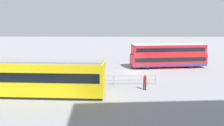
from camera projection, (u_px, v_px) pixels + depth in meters
The scene contains 7 objects.
ground_plane at pixel (134, 72), 31.06m from camera, with size 160.00×160.00×0.00m, color gray.
double_decker_bus at pixel (168, 55), 33.66m from camera, with size 12.05×4.10×3.73m.
tram_yellow at pixel (27, 77), 20.60m from camera, with size 15.19×3.26×3.53m.
pedestrian_near_railing at pixel (92, 70), 27.71m from camera, with size 0.43×0.43×1.64m.
pedestrian_crossing at pixel (145, 81), 22.41m from camera, with size 0.45×0.45×1.66m.
pedestrian_railing at pixel (114, 79), 24.22m from camera, with size 9.68×0.66×1.08m.
info_sign at pixel (62, 69), 24.42m from camera, with size 1.03×0.34×2.57m.
Camera 1 is at (2.71, 30.35, 6.96)m, focal length 34.26 mm.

